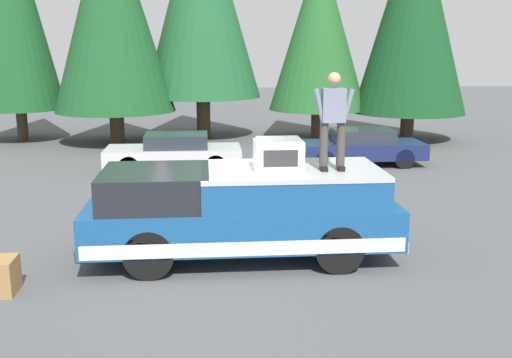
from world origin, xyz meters
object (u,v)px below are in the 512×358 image
(parked_car_navy, at_px, (360,147))
(parked_car_silver, at_px, (174,153))
(person_on_truck_bed, at_px, (333,119))
(compressor_unit, at_px, (278,154))
(pickup_truck, at_px, (242,211))

(parked_car_navy, bearing_deg, parked_car_silver, 95.08)
(parked_car_navy, distance_m, parked_car_silver, 5.94)
(person_on_truck_bed, distance_m, parked_car_silver, 8.89)
(compressor_unit, xyz_separation_m, person_on_truck_bed, (-0.11, -0.93, 0.62))
(pickup_truck, relative_size, parked_car_silver, 1.35)
(parked_car_navy, xyz_separation_m, parked_car_silver, (-0.53, 5.92, 0.00))
(person_on_truck_bed, xyz_separation_m, parked_car_navy, (8.61, -2.77, -1.97))
(pickup_truck, height_order, compressor_unit, compressor_unit)
(compressor_unit, height_order, parked_car_silver, compressor_unit)
(compressor_unit, bearing_deg, parked_car_silver, 15.58)
(compressor_unit, height_order, parked_car_navy, compressor_unit)
(compressor_unit, xyz_separation_m, parked_car_navy, (8.50, -3.70, -1.35))
(pickup_truck, relative_size, parked_car_navy, 1.35)
(compressor_unit, distance_m, parked_car_navy, 9.37)
(person_on_truck_bed, relative_size, parked_car_navy, 0.41)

